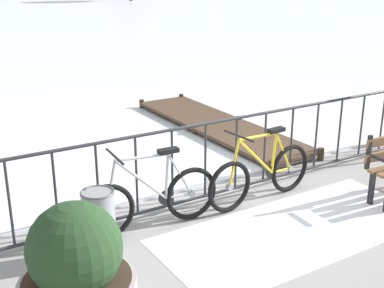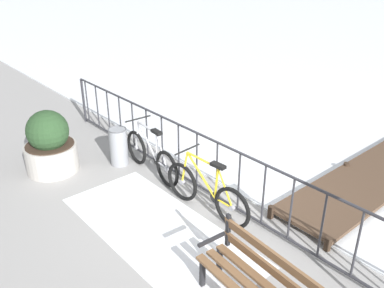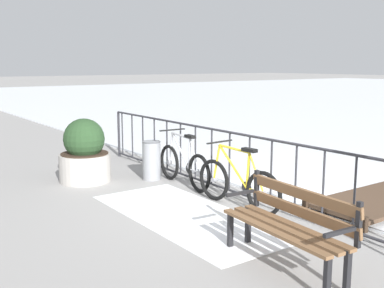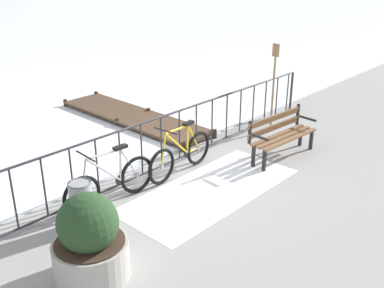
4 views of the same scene
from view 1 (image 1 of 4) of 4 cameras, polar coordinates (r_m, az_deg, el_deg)
ground_plane at (r=6.89m, az=4.82°, el=-5.51°), size 160.00×160.00×0.00m
snow_patch at (r=6.08m, az=11.75°, el=-9.33°), size 3.35×1.44×0.01m
railing_fence at (r=6.68m, az=4.95°, el=-1.13°), size 9.06×0.06×1.07m
bicycle_near_railing at (r=5.84m, az=-4.63°, el=-6.21°), size 1.71×0.52×0.97m
bicycle_second at (r=6.57m, az=7.77°, el=-3.39°), size 1.71×0.52×0.97m
planter_with_shrub at (r=4.27m, az=-12.73°, el=-14.60°), size 0.94×0.94×1.17m
trash_bin at (r=5.38m, az=-10.36°, el=-8.71°), size 0.35×0.35×0.73m
wooden_dock at (r=9.48m, az=2.84°, el=2.21°), size 1.10×4.40×0.20m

